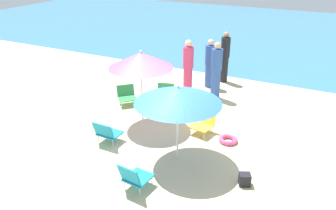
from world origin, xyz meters
TOP-DOWN VIEW (x-y plane):
  - ground_plane at (0.00, 0.00)m, footprint 40.00×40.00m
  - sea_water at (0.00, 13.32)m, footprint 40.00×16.00m
  - umbrella_purple at (-1.25, 0.83)m, footprint 1.63×1.63m
  - umbrella_blue at (0.31, -0.33)m, footprint 1.83×1.83m
  - beach_chair_a at (0.04, -1.68)m, footprint 0.52×0.63m
  - beach_chair_b at (-1.27, 2.14)m, footprint 0.61×0.63m
  - beach_chair_c at (0.39, 1.06)m, footprint 0.61×0.65m
  - beach_chair_d at (-2.30, 1.67)m, footprint 0.74×0.74m
  - beach_chair_e at (-1.45, -0.48)m, footprint 0.54×0.54m
  - person_a at (-0.10, 3.27)m, footprint 0.33×0.33m
  - person_b at (-0.32, 4.76)m, footprint 0.31×0.31m
  - person_c at (-1.06, 3.34)m, footprint 0.33×0.33m
  - person_d at (-0.61, 4.07)m, footprint 0.32×0.32m
  - swim_ring at (1.10, 0.88)m, footprint 0.46×0.46m
  - beach_bag at (1.89, -0.56)m, footprint 0.28×0.27m

SIDE VIEW (x-z plane):
  - ground_plane at x=0.00m, z-range 0.00..0.00m
  - sea_water at x=0.00m, z-range 0.00..0.01m
  - swim_ring at x=1.10m, z-range 0.00..0.11m
  - beach_bag at x=1.89m, z-range 0.00..0.25m
  - beach_chair_d at x=-2.30m, z-range 0.01..0.55m
  - beach_chair_c at x=0.39m, z-range 0.00..0.60m
  - beach_chair_e at x=-1.45m, z-range 0.01..0.61m
  - beach_chair_a at x=0.04m, z-range -0.01..0.63m
  - beach_chair_b at x=-1.27m, z-range 0.03..0.64m
  - person_d at x=-0.61m, z-range 0.00..1.61m
  - person_c at x=-1.06m, z-range 0.00..1.71m
  - person_b at x=-0.32m, z-range 0.01..1.75m
  - person_a at x=-0.10m, z-range 0.01..1.76m
  - umbrella_blue at x=0.31m, z-range 0.65..2.43m
  - umbrella_purple at x=-1.25m, z-range 0.74..2.73m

